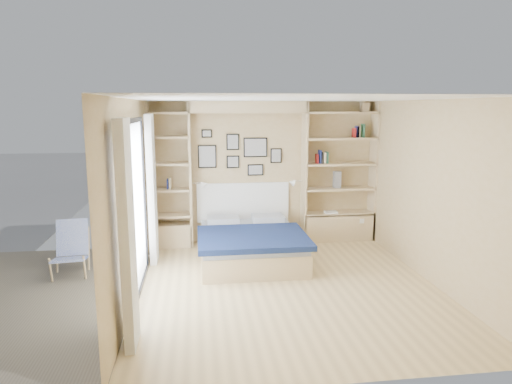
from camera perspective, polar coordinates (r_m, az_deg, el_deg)
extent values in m
plane|color=#DABB7E|center=(6.34, 3.95, -11.68)|extent=(4.50, 4.50, 0.00)
plane|color=tan|center=(8.17, 0.95, 2.48)|extent=(4.00, 0.00, 4.00)
plane|color=tan|center=(3.87, 10.81, -6.89)|extent=(4.00, 0.00, 4.00)
plane|color=tan|center=(5.92, -15.23, -1.00)|extent=(0.00, 4.50, 4.50)
plane|color=tan|center=(6.67, 21.18, -0.07)|extent=(0.00, 4.50, 4.50)
plane|color=white|center=(5.87, 4.27, 11.53)|extent=(4.50, 4.50, 0.00)
cube|color=tan|center=(7.91, -8.22, 2.10)|extent=(0.04, 0.35, 2.50)
cube|color=tan|center=(8.13, 6.02, 2.38)|extent=(0.04, 0.35, 2.50)
cube|color=tan|center=(7.88, -1.03, 10.57)|extent=(2.00, 0.35, 0.20)
cube|color=tan|center=(8.52, 14.43, 2.48)|extent=(0.04, 0.35, 2.50)
cube|color=tan|center=(7.95, -13.13, 1.98)|extent=(0.04, 0.35, 2.50)
cube|color=tan|center=(8.50, 10.17, -4.25)|extent=(1.30, 0.35, 0.50)
cube|color=tan|center=(8.14, -10.50, -5.29)|extent=(0.70, 0.35, 0.40)
cube|color=black|center=(5.81, -15.40, 8.53)|extent=(0.04, 2.08, 0.06)
cube|color=black|center=(6.27, -14.40, -11.99)|extent=(0.04, 2.08, 0.06)
cube|color=black|center=(4.97, -16.34, -5.02)|extent=(0.04, 0.06, 2.20)
cube|color=black|center=(6.94, -13.82, -0.53)|extent=(0.04, 0.06, 2.20)
cube|color=silver|center=(5.94, -14.98, -2.22)|extent=(0.01, 2.00, 2.20)
cube|color=white|center=(4.67, -15.80, -5.34)|extent=(0.10, 0.45, 2.30)
cube|color=white|center=(7.19, -12.89, 0.30)|extent=(0.10, 0.45, 2.30)
cube|color=tan|center=(8.44, 10.22, -2.61)|extent=(1.30, 0.35, 0.04)
cube|color=tan|center=(8.35, 10.33, 0.40)|extent=(1.30, 0.35, 0.04)
cube|color=tan|center=(8.29, 10.43, 3.47)|extent=(1.30, 0.35, 0.04)
cube|color=tan|center=(8.24, 10.53, 6.57)|extent=(1.30, 0.35, 0.04)
cube|color=tan|center=(8.23, 10.64, 9.70)|extent=(1.30, 0.35, 0.04)
cube|color=tan|center=(8.05, -10.59, -2.89)|extent=(0.70, 0.35, 0.04)
cube|color=tan|center=(7.96, -10.69, 0.26)|extent=(0.70, 0.35, 0.04)
cube|color=tan|center=(7.90, -10.81, 3.48)|extent=(0.70, 0.35, 0.04)
cube|color=tan|center=(7.85, -10.92, 6.73)|extent=(0.70, 0.35, 0.04)
cube|color=tan|center=(7.84, -11.02, 9.65)|extent=(0.70, 0.35, 0.04)
cube|color=tan|center=(7.31, -0.74, -7.19)|extent=(1.55, 1.93, 0.34)
cube|color=#A9AFB9|center=(7.25, -0.75, -5.54)|extent=(1.51, 1.89, 0.10)
cube|color=#121F45|center=(6.91, -0.43, -5.73)|extent=(1.65, 1.35, 0.08)
cube|color=#A9AFB9|center=(7.83, -4.14, -3.51)|extent=(0.53, 0.39, 0.12)
cube|color=#A9AFB9|center=(7.91, 1.47, -3.35)|extent=(0.53, 0.39, 0.12)
cube|color=white|center=(8.19, -1.62, -1.28)|extent=(1.65, 0.04, 0.70)
cube|color=black|center=(8.02, -6.12, 4.43)|extent=(0.32, 0.02, 0.40)
cube|color=gray|center=(8.01, -6.12, 4.42)|extent=(0.28, 0.01, 0.36)
cube|color=black|center=(8.02, -2.92, 6.27)|extent=(0.22, 0.02, 0.28)
cube|color=gray|center=(8.01, -2.91, 6.26)|extent=(0.18, 0.01, 0.24)
cube|color=black|center=(8.06, -2.90, 3.79)|extent=(0.22, 0.02, 0.22)
cube|color=gray|center=(8.05, -2.89, 3.78)|extent=(0.18, 0.01, 0.18)
cube|color=black|center=(8.07, -0.07, 5.60)|extent=(0.42, 0.02, 0.34)
cube|color=gray|center=(8.06, -0.06, 5.59)|extent=(0.38, 0.01, 0.30)
cube|color=black|center=(8.12, -0.07, 2.78)|extent=(0.28, 0.02, 0.20)
cube|color=gray|center=(8.11, -0.06, 2.77)|extent=(0.24, 0.01, 0.16)
cube|color=black|center=(8.14, 2.52, 4.57)|extent=(0.20, 0.02, 0.26)
cube|color=gray|center=(8.13, 2.53, 4.56)|extent=(0.16, 0.01, 0.22)
cube|color=black|center=(7.99, -6.18, 7.28)|extent=(0.18, 0.02, 0.14)
cube|color=gray|center=(7.98, -6.17, 7.28)|extent=(0.14, 0.01, 0.10)
cylinder|color=silver|center=(7.85, -7.18, 1.11)|extent=(0.20, 0.02, 0.02)
cone|color=white|center=(7.86, -6.45, 0.99)|extent=(0.13, 0.12, 0.15)
cylinder|color=silver|center=(8.05, 5.16, 1.38)|extent=(0.20, 0.02, 0.02)
cone|color=white|center=(8.03, 4.46, 1.22)|extent=(0.13, 0.12, 0.15)
cube|color=#A51E1E|center=(8.15, 7.62, 4.14)|extent=(0.02, 0.15, 0.16)
cube|color=navy|center=(8.16, 7.97, 4.40)|extent=(0.03, 0.15, 0.23)
cube|color=black|center=(8.17, 8.13, 4.29)|extent=(0.03, 0.15, 0.20)
cube|color=#BFB28C|center=(8.18, 8.50, 4.24)|extent=(0.04, 0.15, 0.19)
cube|color=#26593F|center=(8.20, 8.82, 4.29)|extent=(0.03, 0.15, 0.20)
cube|color=#A51E1E|center=(8.31, 12.14, 7.25)|extent=(0.02, 0.15, 0.16)
cube|color=navy|center=(8.33, 12.49, 7.37)|extent=(0.03, 0.15, 0.20)
cube|color=black|center=(8.33, 12.51, 7.33)|extent=(0.03, 0.15, 0.19)
cube|color=#BFB28C|center=(8.33, 12.63, 7.36)|extent=(0.04, 0.15, 0.20)
cube|color=#26593F|center=(8.36, 13.20, 7.49)|extent=(0.03, 0.15, 0.24)
cube|color=navy|center=(7.94, -10.98, 0.99)|extent=(0.02, 0.15, 0.17)
cube|color=#BFB28C|center=(7.94, -10.70, 1.09)|extent=(0.03, 0.15, 0.19)
cube|color=tan|center=(8.36, 13.43, 10.26)|extent=(0.13, 0.13, 0.15)
cone|color=tan|center=(8.36, 13.46, 11.04)|extent=(0.20, 0.20, 0.08)
cube|color=slate|center=(8.31, 10.09, 1.54)|extent=(0.12, 0.12, 0.30)
cube|color=white|center=(8.34, 9.36, -2.49)|extent=(0.22, 0.16, 0.03)
cube|color=#736755|center=(6.68, -28.71, -11.83)|extent=(3.20, 4.00, 0.05)
cylinder|color=tan|center=(6.91, -24.28, -8.96)|extent=(0.04, 0.13, 0.39)
cylinder|color=tan|center=(6.84, -20.63, -8.89)|extent=(0.04, 0.13, 0.39)
cylinder|color=tan|center=(7.39, -23.59, -6.85)|extent=(0.07, 0.32, 0.64)
cylinder|color=tan|center=(7.33, -20.20, -6.76)|extent=(0.07, 0.32, 0.64)
cube|color=#2238A0|center=(7.03, -22.28, -7.79)|extent=(0.50, 0.59, 0.14)
cube|color=#2238A0|center=(7.33, -21.98, -5.26)|extent=(0.47, 0.26, 0.52)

